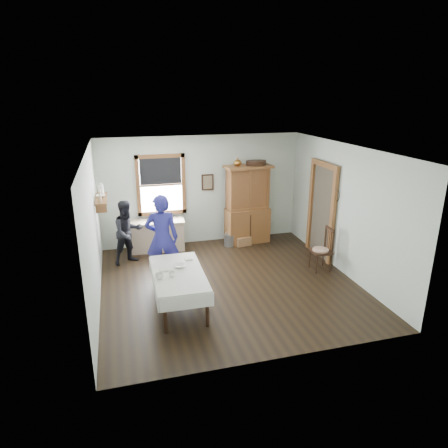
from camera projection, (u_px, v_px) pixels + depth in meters
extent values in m
cube|color=black|center=(229.00, 283.00, 8.08)|extent=(5.00, 5.00, 0.01)
cube|color=silver|center=(229.00, 149.00, 7.23)|extent=(5.00, 5.00, 0.01)
cube|color=beige|center=(202.00, 190.00, 9.95)|extent=(5.00, 0.01, 2.70)
cube|color=beige|center=(280.00, 275.00, 5.37)|extent=(5.00, 0.01, 2.70)
cube|color=beige|center=(93.00, 231.00, 7.04)|extent=(0.01, 5.00, 2.70)
cube|color=beige|center=(345.00, 210.00, 8.28)|extent=(0.01, 5.00, 2.70)
cube|color=white|center=(161.00, 185.00, 9.62)|extent=(1.00, 0.02, 1.30)
cube|color=brown|center=(160.00, 156.00, 9.38)|extent=(1.18, 0.06, 0.09)
cube|color=brown|center=(163.00, 213.00, 9.82)|extent=(1.18, 0.06, 0.09)
cube|color=brown|center=(138.00, 186.00, 9.46)|extent=(0.09, 0.06, 1.48)
cube|color=brown|center=(184.00, 184.00, 9.73)|extent=(0.09, 0.06, 1.48)
cube|color=black|center=(161.00, 171.00, 9.47)|extent=(0.98, 0.03, 0.62)
cube|color=#463E32|center=(322.00, 213.00, 9.15)|extent=(0.03, 0.90, 2.10)
cube|color=brown|center=(332.00, 219.00, 8.67)|extent=(0.08, 0.12, 2.10)
cube|color=brown|center=(311.00, 207.00, 9.60)|extent=(0.08, 0.12, 2.10)
cube|color=brown|center=(325.00, 165.00, 8.79)|extent=(0.08, 1.14, 0.12)
cube|color=brown|center=(101.00, 199.00, 8.38)|extent=(0.24, 1.00, 0.04)
cube|color=brown|center=(101.00, 208.00, 8.04)|extent=(0.22, 0.03, 0.18)
cube|color=brown|center=(102.00, 199.00, 8.77)|extent=(0.22, 0.03, 0.18)
cube|color=tan|center=(100.00, 196.00, 8.06)|extent=(0.03, 0.22, 0.24)
cylinder|color=white|center=(101.00, 189.00, 8.66)|extent=(0.12, 0.12, 0.22)
cube|color=black|center=(208.00, 182.00, 9.88)|extent=(0.30, 0.04, 0.40)
torus|color=black|center=(337.00, 190.00, 8.42)|extent=(0.01, 0.27, 0.27)
cube|color=tan|center=(158.00, 236.00, 9.66)|extent=(1.33, 0.58, 0.75)
cube|color=brown|center=(248.00, 205.00, 10.02)|extent=(1.20, 0.63, 1.98)
cube|color=silver|center=(179.00, 290.00, 7.10)|extent=(0.93, 1.73, 0.69)
cube|color=black|center=(321.00, 249.00, 8.54)|extent=(0.46, 0.46, 0.96)
cube|color=gray|center=(230.00, 240.00, 10.01)|extent=(0.29, 0.29, 0.29)
cube|color=#AA784D|center=(243.00, 241.00, 10.06)|extent=(0.41, 0.32, 0.22)
imported|color=navy|center=(162.00, 241.00, 8.00)|extent=(0.66, 0.49, 1.67)
imported|color=black|center=(128.00, 235.00, 8.86)|extent=(0.80, 0.73, 1.34)
imported|color=white|center=(159.00, 276.00, 6.71)|extent=(0.16, 0.16, 0.11)
imported|color=white|center=(172.00, 274.00, 6.80)|extent=(0.13, 0.13, 0.10)
imported|color=white|center=(179.00, 266.00, 7.17)|extent=(0.25, 0.25, 0.06)
imported|color=#71644B|center=(150.00, 221.00, 9.49)|extent=(0.24, 0.25, 0.02)
imported|color=white|center=(165.00, 219.00, 9.60)|extent=(0.27, 0.27, 0.07)
imported|color=white|center=(101.00, 196.00, 8.41)|extent=(0.22, 0.22, 0.05)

